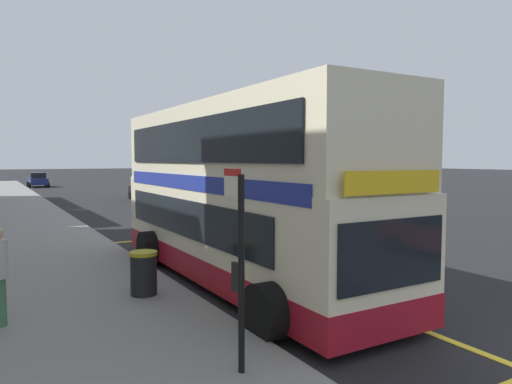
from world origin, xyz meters
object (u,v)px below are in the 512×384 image
Objects in this scene: double_decker_bus at (237,200)px; bus_stop_sign at (239,254)px; parked_car_navy_ahead at (261,203)px; parked_car_navy_kerbside at (38,180)px; litter_bin at (144,273)px; parked_car_black_far at (147,189)px.

double_decker_bus is 5.31m from bus_stop_sign.
parked_car_navy_ahead and parked_car_navy_kerbside have the same top height.
parked_car_navy_ahead is 14.51m from litter_bin.
bus_stop_sign is 0.67× the size of parked_car_black_far.
parked_car_black_far is at bearing 75.17° from bus_stop_sign.
parked_car_black_far is at bearing 99.41° from parked_car_navy_ahead.
litter_bin is at bearing -128.38° from parked_car_navy_ahead.
double_decker_bus is 2.95m from litter_bin.
bus_stop_sign is 0.67× the size of parked_car_navy_kerbside.
double_decker_bus is 2.46× the size of parked_car_navy_kerbside.
parked_car_navy_ahead is 37.14m from parked_car_navy_kerbside.
bus_stop_sign is 51.70m from parked_car_navy_kerbside.
litter_bin is (-7.80, -24.99, -0.18)m from parked_car_black_far.
parked_car_black_far is at bearing 103.45° from parked_car_navy_kerbside.
parked_car_navy_ahead is at bearing -85.45° from parked_car_black_far.
parked_car_navy_kerbside is (-7.25, 36.43, 0.00)m from parked_car_navy_ahead.
double_decker_bus is at bearing -120.98° from parked_car_navy_ahead.
double_decker_bus reaches higher than parked_car_black_far.
parked_car_black_far is (7.74, 29.24, -0.97)m from bus_stop_sign.
parked_car_black_far and parked_car_navy_ahead have the same top height.
litter_bin is at bearing 86.82° from parked_car_navy_kerbside.
litter_bin is at bearing -109.69° from parked_car_black_far.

